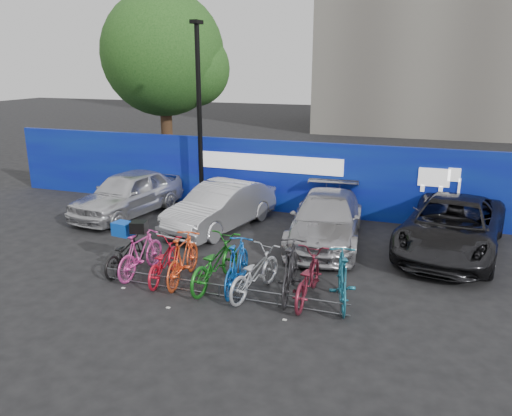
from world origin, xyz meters
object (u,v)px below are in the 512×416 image
at_px(bike_2, 163,261).
at_px(bike_9, 342,278).
at_px(lamppost, 199,113).
at_px(bike_8, 307,277).
at_px(bike_3, 183,258).
at_px(bike_7, 290,270).
at_px(bike_1, 141,253).
at_px(bike_6, 255,272).
at_px(car_2, 326,219).
at_px(bike_rack, 219,290).
at_px(car_1, 221,206).
at_px(tree, 169,57).
at_px(car_0, 128,193).
at_px(car_3, 452,226).
at_px(bike_4, 215,263).
at_px(bike_0, 125,253).
at_px(bike_5, 237,265).

distance_m(bike_2, bike_9, 4.10).
height_order(lamppost, bike_8, lamppost).
distance_m(bike_2, bike_3, 0.50).
bearing_deg(bike_7, bike_1, -5.74).
bearing_deg(bike_3, bike_9, 175.60).
distance_m(bike_6, bike_8, 1.14).
height_order(car_2, bike_2, car_2).
distance_m(bike_rack, car_1, 4.70).
distance_m(tree, lamppost, 6.14).
bearing_deg(bike_8, car_0, -30.56).
bearing_deg(bike_1, bike_8, -176.54).
relative_size(bike_1, bike_7, 0.87).
bearing_deg(lamppost, bike_7, -49.73).
relative_size(car_2, bike_8, 2.35).
relative_size(car_3, bike_4, 2.44).
bearing_deg(bike_0, car_2, -140.30).
bearing_deg(bike_3, bike_7, 176.22).
distance_m(bike_0, bike_1, 0.50).
distance_m(lamppost, bike_9, 8.35).
bearing_deg(bike_4, car_0, -34.77).
height_order(car_1, bike_5, car_1).
distance_m(bike_1, bike_6, 2.88).
bearing_deg(bike_3, bike_4, 177.72).
height_order(bike_6, bike_7, bike_7).
height_order(bike_rack, car_2, car_2).
height_order(bike_3, bike_8, bike_3).
xyz_separation_m(bike_2, bike_4, (1.25, 0.10, 0.09)).
distance_m(lamppost, car_2, 5.64).
relative_size(car_2, car_3, 0.90).
relative_size(car_2, bike_3, 2.45).
bearing_deg(bike_3, bike_0, -9.77).
relative_size(bike_6, bike_8, 0.98).
bearing_deg(tree, car_0, -75.42).
height_order(tree, bike_3, tree).
height_order(lamppost, bike_6, lamppost).
distance_m(bike_5, bike_8, 1.59).
relative_size(bike_1, bike_4, 0.84).
bearing_deg(car_0, bike_9, -18.97).
bearing_deg(car_3, bike_3, -136.09).
relative_size(tree, bike_3, 4.14).
xyz_separation_m(car_0, bike_7, (6.61, -4.05, -0.12)).
xyz_separation_m(lamppost, bike_4, (2.88, -5.48, -2.72)).
distance_m(lamppost, bike_2, 6.46).
bearing_deg(bike_4, car_3, -136.71).
bearing_deg(bike_3, bike_8, 174.60).
bearing_deg(bike_3, bike_1, -7.18).
bearing_deg(bike_9, bike_5, -11.86).
relative_size(lamppost, bike_0, 3.58).
distance_m(bike_rack, bike_4, 0.72).
xyz_separation_m(bike_rack, bike_3, (-1.09, 0.48, 0.40)).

